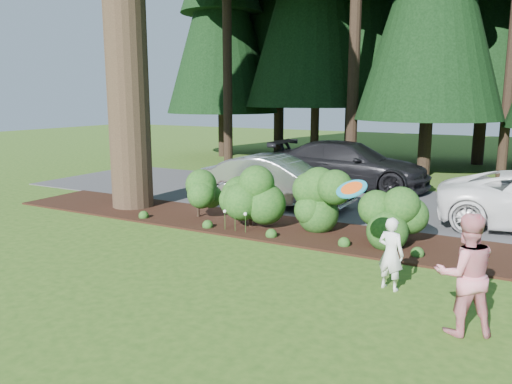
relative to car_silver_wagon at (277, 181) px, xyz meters
The scene contains 10 objects.
ground 5.80m from the car_silver_wagon, 82.10° to the right, with size 80.00×80.00×0.00m, color #2A4D16.
mulch_bed 2.68m from the car_silver_wagon, 72.08° to the right, with size 16.00×2.50×0.05m, color black.
driveway 2.13m from the car_silver_wagon, 66.41° to the left, with size 22.00×6.00×0.03m, color #38383A.
shrub_row 2.99m from the car_silver_wagon, 58.60° to the right, with size 6.53×1.60×1.61m.
lily_cluster 3.34m from the car_silver_wagon, 81.54° to the right, with size 0.69×0.09×0.57m.
car_silver_wagon is the anchor object (origin of this frame).
car_dark_suv 4.21m from the car_silver_wagon, 77.15° to the left, with size 2.39×5.89×1.71m, color black.
child 7.06m from the car_silver_wagon, 46.83° to the right, with size 0.48×0.31×1.31m, color white.
adult 8.82m from the car_silver_wagon, 45.69° to the right, with size 0.86×0.67×1.78m, color red.
frisbee 6.72m from the car_silver_wagon, 51.91° to the right, with size 0.60×0.52×0.36m.
Camera 1 is at (6.04, -7.95, 3.36)m, focal length 35.00 mm.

